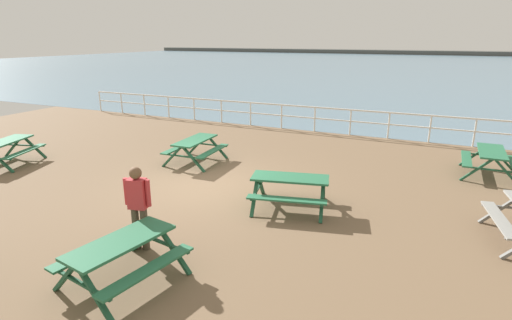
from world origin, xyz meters
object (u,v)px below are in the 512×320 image
picnic_table_near_right (195,145)px  picnic_table_mid_centre (6,146)px  picnic_table_corner (290,184)px  picnic_table_far_right (491,157)px  picnic_table_seaward (121,251)px  visitor (138,203)px

picnic_table_near_right → picnic_table_mid_centre: size_ratio=0.86×
picnic_table_near_right → picnic_table_mid_centre: 6.02m
picnic_table_corner → picnic_table_near_right: bearing=139.0°
picnic_table_mid_centre → picnic_table_corner: same height
picnic_table_mid_centre → picnic_table_far_right: 14.88m
picnic_table_near_right → picnic_table_seaward: same height
picnic_table_mid_centre → visitor: 7.93m
picnic_table_mid_centre → picnic_table_seaward: size_ratio=1.06×
picnic_table_near_right → visitor: 5.62m
picnic_table_near_right → picnic_table_mid_centre: bearing=113.8°
picnic_table_far_right → picnic_table_corner: bearing=135.9°
picnic_table_mid_centre → picnic_table_corner: (9.43, 0.51, 0.00)m
picnic_table_near_right → picnic_table_seaward: bearing=-159.8°
picnic_table_mid_centre → picnic_table_corner: bearing=-103.7°
picnic_table_seaward → picnic_table_mid_centre: bearing=75.9°
picnic_table_mid_centre → picnic_table_far_right: same height
picnic_table_far_right → picnic_table_near_right: bearing=106.6°
picnic_table_far_right → picnic_table_seaward: (-6.00, -8.67, 0.00)m
picnic_table_far_right → visitor: size_ratio=1.09×
picnic_table_mid_centre → picnic_table_corner: 9.44m
picnic_table_mid_centre → visitor: size_ratio=1.30×
picnic_table_near_right → picnic_table_seaward: 6.73m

